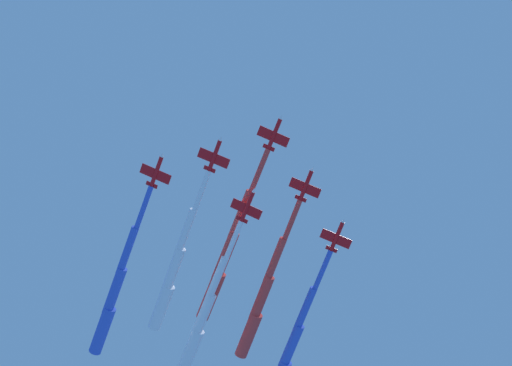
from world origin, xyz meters
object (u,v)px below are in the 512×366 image
(jet_port_mid, at_px, (204,315))
(jet_port_outer, at_px, (115,292))
(jet_port_inner, at_px, (262,298))
(jet_starboard_inner, at_px, (174,270))
(jet_starboard_mid, at_px, (291,347))
(jet_lead, at_px, (226,257))

(jet_port_mid, xyz_separation_m, jet_port_outer, (-25.10, -0.31, 2.78))
(jet_port_inner, height_order, jet_starboard_inner, jet_port_inner)
(jet_starboard_mid, bearing_deg, jet_starboard_inner, -156.34)
(jet_port_inner, xyz_separation_m, jet_starboard_mid, (11.13, 12.00, -1.68))
(jet_starboard_mid, distance_m, jet_port_outer, 51.17)
(jet_port_mid, height_order, jet_port_outer, jet_port_outer)
(jet_port_inner, height_order, jet_port_outer, jet_port_outer)
(jet_port_inner, bearing_deg, jet_starboard_mid, 47.16)
(jet_starboard_inner, height_order, jet_port_outer, jet_port_outer)
(jet_port_mid, distance_m, jet_port_outer, 25.25)
(jet_port_inner, bearing_deg, jet_port_mid, 153.13)
(jet_port_mid, bearing_deg, jet_starboard_mid, 10.07)
(jet_lead, height_order, jet_port_outer, jet_lead)
(jet_starboard_inner, distance_m, jet_port_outer, 18.36)
(jet_port_mid, bearing_deg, jet_port_inner, -26.87)
(jet_lead, distance_m, jet_port_inner, 15.78)
(jet_port_inner, distance_m, jet_starboard_mid, 16.45)
(jet_starboard_mid, bearing_deg, jet_lead, -136.90)
(jet_starboard_inner, bearing_deg, jet_lead, -24.70)
(jet_lead, bearing_deg, jet_port_mid, 97.82)
(jet_starboard_inner, height_order, jet_starboard_mid, jet_starboard_inner)
(jet_lead, xyz_separation_m, jet_port_inner, (12.27, 9.90, -0.63))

